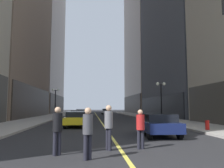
% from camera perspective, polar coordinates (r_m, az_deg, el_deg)
% --- Properties ---
extents(ground_plane, '(200.00, 200.00, 0.00)m').
position_cam_1_polar(ground_plane, '(38.87, -3.67, -8.46)').
color(ground_plane, '#262628').
extents(sidewalk_left, '(4.50, 78.00, 0.15)m').
position_cam_1_polar(sidewalk_left, '(39.48, -15.85, -8.10)').
color(sidewalk_left, '#9E9991').
rests_on(sidewalk_left, ground).
extents(sidewalk_right, '(4.50, 78.00, 0.15)m').
position_cam_1_polar(sidewalk_right, '(39.98, 8.36, -8.23)').
color(sidewalk_right, '#9E9991').
rests_on(sidewalk_right, ground).
extents(lane_centre_stripe, '(0.16, 70.00, 0.01)m').
position_cam_1_polar(lane_centre_stripe, '(38.87, -3.67, -8.46)').
color(lane_centre_stripe, '#E5D64C').
rests_on(lane_centre_stripe, ground).
extents(building_left_far, '(10.66, 26.00, 63.47)m').
position_cam_1_polar(building_left_far, '(71.95, -17.52, 18.92)').
color(building_left_far, gray).
rests_on(building_left_far, ground).
extents(building_right_mid, '(15.40, 24.00, 30.05)m').
position_cam_1_polar(building_right_mid, '(44.90, 20.77, 11.63)').
color(building_right_mid, '#4C515B').
rests_on(building_right_mid, ground).
extents(building_right_far, '(14.88, 26.00, 55.00)m').
position_cam_1_polar(building_right_far, '(71.38, 10.83, 15.29)').
color(building_right_far, gray).
rests_on(building_right_far, ground).
extents(car_navy, '(2.02, 4.08, 1.32)m').
position_cam_1_polar(car_navy, '(13.76, 11.73, -10.03)').
color(car_navy, '#141E4C').
rests_on(car_navy, ground).
extents(car_yellow, '(1.91, 4.74, 1.32)m').
position_cam_1_polar(car_yellow, '(20.13, -9.32, -8.73)').
color(car_yellow, yellow).
rests_on(car_yellow, ground).
extents(car_maroon, '(1.92, 4.45, 1.32)m').
position_cam_1_polar(car_maroon, '(28.56, -8.73, -7.88)').
color(car_maroon, maroon).
rests_on(car_maroon, ground).
extents(car_black, '(2.01, 4.66, 1.32)m').
position_cam_1_polar(car_black, '(36.25, -7.47, -7.47)').
color(car_black, black).
rests_on(car_black, ground).
extents(car_red, '(2.01, 4.43, 1.32)m').
position_cam_1_polar(car_red, '(43.07, -7.97, -7.21)').
color(car_red, '#B21919').
rests_on(car_red, ground).
extents(car_white, '(1.93, 4.71, 1.32)m').
position_cam_1_polar(car_white, '(53.90, -1.69, -6.99)').
color(car_white, silver).
rests_on(car_white, ground).
extents(pedestrian_in_red_jacket, '(0.37, 0.37, 1.63)m').
position_cam_1_polar(pedestrian_in_red_jacket, '(9.47, 7.32, -10.66)').
color(pedestrian_in_red_jacket, black).
rests_on(pedestrian_in_red_jacket, ground).
extents(pedestrian_in_black_coat, '(0.46, 0.46, 1.74)m').
position_cam_1_polar(pedestrian_in_black_coat, '(8.42, -13.84, -10.64)').
color(pedestrian_in_black_coat, black).
rests_on(pedestrian_in_black_coat, ground).
extents(pedestrian_in_grey_suit, '(0.47, 0.47, 1.81)m').
position_cam_1_polar(pedestrian_in_grey_suit, '(9.12, -0.86, -10.14)').
color(pedestrian_in_grey_suit, black).
rests_on(pedestrian_in_grey_suit, ground).
extents(pedestrian_with_orange_bag, '(0.47, 0.47, 1.72)m').
position_cam_1_polar(pedestrian_with_orange_bag, '(7.55, -6.24, -11.45)').
color(pedestrian_with_orange_bag, black).
rests_on(pedestrian_with_orange_bag, ground).
extents(street_lamp_left_far, '(1.06, 0.36, 4.43)m').
position_cam_1_polar(street_lamp_left_far, '(33.57, -14.33, -3.13)').
color(street_lamp_left_far, black).
rests_on(street_lamp_left_far, ground).
extents(street_lamp_right_mid, '(1.06, 0.36, 4.43)m').
position_cam_1_polar(street_lamp_right_mid, '(24.77, 12.50, -2.25)').
color(street_lamp_right_mid, black).
rests_on(street_lamp_right_mid, ground).
extents(fire_hydrant_right, '(0.28, 0.28, 0.80)m').
position_cam_1_polar(fire_hydrant_right, '(17.10, 23.30, -9.92)').
color(fire_hydrant_right, red).
rests_on(fire_hydrant_right, ground).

